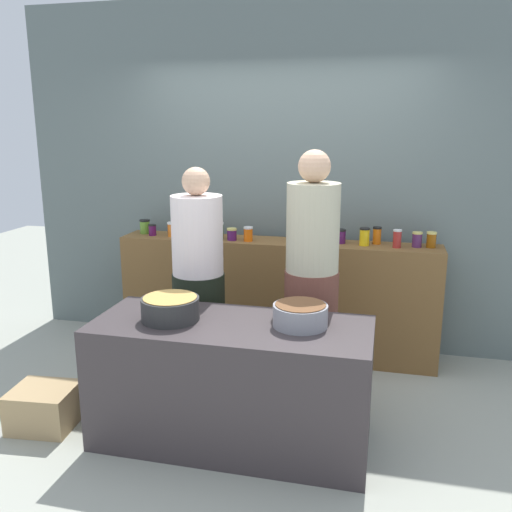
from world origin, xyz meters
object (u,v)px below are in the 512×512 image
(preserve_jar_1, at_px, (152,230))
(preserve_jar_3, at_px, (190,231))
(preserve_jar_14, at_px, (417,240))
(preserve_jar_0, at_px, (145,227))
(cook_with_tongs, at_px, (199,295))
(preserve_jar_7, at_px, (248,234))
(preserve_jar_15, at_px, (431,240))
(preserve_jar_10, at_px, (340,236))
(preserve_jar_4, at_px, (213,229))
(cooking_pot_left, at_px, (170,309))
(preserve_jar_9, at_px, (313,235))
(preserve_jar_6, at_px, (232,234))
(preserve_jar_12, at_px, (377,235))
(cooking_pot_center, at_px, (300,315))
(preserve_jar_13, at_px, (397,239))
(preserve_jar_2, at_px, (172,229))
(preserve_jar_8, at_px, (297,235))
(preserve_jar_11, at_px, (364,237))
(preserve_jar_5, at_px, (219,231))
(cook_in_cap, at_px, (311,294))
(bread_crate, at_px, (44,407))

(preserve_jar_1, bearing_deg, preserve_jar_3, 0.13)
(preserve_jar_14, bearing_deg, preserve_jar_3, -178.30)
(preserve_jar_0, relative_size, cook_with_tongs, 0.07)
(preserve_jar_14, bearing_deg, preserve_jar_1, -178.55)
(preserve_jar_0, bearing_deg, preserve_jar_7, -6.00)
(preserve_jar_0, bearing_deg, preserve_jar_14, -0.26)
(preserve_jar_3, relative_size, preserve_jar_15, 0.93)
(preserve_jar_0, relative_size, preserve_jar_10, 1.08)
(preserve_jar_4, height_order, cooking_pot_left, preserve_jar_4)
(preserve_jar_4, height_order, preserve_jar_7, preserve_jar_7)
(preserve_jar_9, relative_size, preserve_jar_10, 1.17)
(preserve_jar_6, relative_size, preserve_jar_12, 0.73)
(preserve_jar_4, relative_size, preserve_jar_12, 0.84)
(preserve_jar_4, distance_m, preserve_jar_15, 1.82)
(preserve_jar_15, distance_m, cooking_pot_center, 1.62)
(preserve_jar_13, bearing_deg, cooking_pot_left, -134.27)
(preserve_jar_2, bearing_deg, preserve_jar_1, 179.95)
(preserve_jar_8, height_order, cooking_pot_center, preserve_jar_8)
(preserve_jar_8, height_order, preserve_jar_12, preserve_jar_12)
(preserve_jar_11, bearing_deg, preserve_jar_1, -179.39)
(preserve_jar_1, bearing_deg, preserve_jar_8, -0.73)
(preserve_jar_5, height_order, preserve_jar_15, preserve_jar_5)
(preserve_jar_0, bearing_deg, cook_in_cap, -27.45)
(preserve_jar_8, relative_size, cook_with_tongs, 0.08)
(preserve_jar_11, bearing_deg, cooking_pot_left, -127.98)
(preserve_jar_0, height_order, preserve_jar_15, same)
(preserve_jar_14, height_order, bread_crate, preserve_jar_14)
(preserve_jar_9, distance_m, preserve_jar_15, 0.94)
(preserve_jar_5, bearing_deg, preserve_jar_14, 2.64)
(preserve_jar_2, xyz_separation_m, preserve_jar_8, (1.10, -0.02, 0.00))
(preserve_jar_12, bearing_deg, preserve_jar_2, -176.65)
(preserve_jar_5, relative_size, preserve_jar_8, 1.07)
(preserve_jar_12, xyz_separation_m, cook_in_cap, (-0.41, -0.87, -0.26))
(preserve_jar_10, distance_m, bread_crate, 2.55)
(preserve_jar_2, relative_size, preserve_jar_14, 1.04)
(bread_crate, bearing_deg, preserve_jar_11, 37.79)
(cooking_pot_center, bearing_deg, cook_with_tongs, 147.88)
(preserve_jar_5, height_order, preserve_jar_14, preserve_jar_5)
(preserve_jar_0, xyz_separation_m, preserve_jar_7, (0.98, -0.10, -0.00))
(preserve_jar_2, height_order, bread_crate, preserve_jar_2)
(preserve_jar_8, bearing_deg, preserve_jar_12, 10.42)
(preserve_jar_1, distance_m, preserve_jar_10, 1.63)
(bread_crate, bearing_deg, preserve_jar_2, 77.79)
(preserve_jar_12, xyz_separation_m, preserve_jar_15, (0.42, -0.04, -0.01))
(preserve_jar_9, bearing_deg, cook_with_tongs, -131.03)
(preserve_jar_13, bearing_deg, preserve_jar_1, 180.00)
(cooking_pot_center, bearing_deg, preserve_jar_10, 85.34)
(preserve_jar_6, bearing_deg, preserve_jar_0, 173.09)
(preserve_jar_8, distance_m, cooking_pot_center, 1.34)
(preserve_jar_2, relative_size, bread_crate, 0.32)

